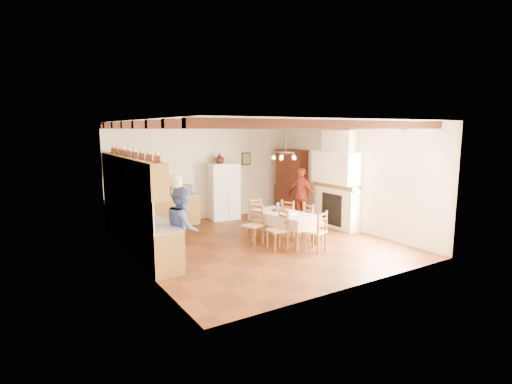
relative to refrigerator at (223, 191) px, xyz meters
The scene contains 31 objects.
floor 3.14m from the refrigerator, 100.53° to the right, with size 6.00×6.50×0.02m, color #4F2610.
ceiling 3.68m from the refrigerator, 100.53° to the right, with size 6.00×6.50×0.02m, color white.
wall_back 0.88m from the refrigerator, 151.34° to the left, with size 6.00×0.02×3.00m, color beige.
wall_front 6.27m from the refrigerator, 95.05° to the right, with size 6.00×0.02×3.00m, color beige.
wall_left 4.67m from the refrigerator, 140.26° to the right, with size 0.02×6.50×3.00m, color beige.
wall_right 3.90m from the refrigerator, 50.26° to the right, with size 0.02×6.50×3.00m, color beige.
ceiling_beams 3.63m from the refrigerator, 100.53° to the right, with size 6.00×6.30×0.16m, color #381A13, non-canonical shape.
lower_cabinets_left 3.80m from the refrigerator, 149.57° to the right, with size 0.60×4.30×0.86m, color olive.
lower_cabinets_back 2.15m from the refrigerator, behind, with size 2.30×0.60×0.86m, color olive.
countertop_left 3.77m from the refrigerator, 149.57° to the right, with size 0.62×4.30×0.04m, color gray.
countertop_back 2.10m from the refrigerator, behind, with size 2.34×0.62×0.04m, color gray.
backsplash_left 4.03m from the refrigerator, 151.62° to the right, with size 0.03×4.30×0.60m, color beige.
backsplash_back 2.14m from the refrigerator, behind, with size 2.30×0.03×0.60m, color beige.
upper_cabinets 4.00m from the refrigerator, 150.50° to the right, with size 0.35×4.20×0.70m, color olive.
fireplace 3.55m from the refrigerator, 51.82° to the right, with size 0.56×1.60×2.80m, color beige, non-canonical shape.
wall_picture 1.42m from the refrigerator, 15.14° to the left, with size 0.34×0.03×0.42m, color #302115.
refrigerator is the anchor object (origin of this frame).
hutch 2.31m from the refrigerator, 16.80° to the right, with size 0.50×1.19×2.16m, color #351710, non-canonical shape.
dining_table 3.17m from the refrigerator, 88.64° to the right, with size 1.15×1.83×0.75m.
chandelier 3.44m from the refrigerator, 88.64° to the right, with size 0.47×0.47×0.03m, color black.
chair_left_near 3.65m from the refrigerator, 97.08° to the right, with size 0.42×0.40×0.96m, color brown, non-canonical shape.
chair_left_far 3.00m from the refrigerator, 103.43° to the right, with size 0.42×0.40×0.96m, color brown, non-canonical shape.
chair_right_near 3.53m from the refrigerator, 76.50° to the right, with size 0.42×0.40×0.96m, color brown, non-canonical shape.
chair_right_far 2.78m from the refrigerator, 76.57° to the right, with size 0.42×0.40×0.96m, color brown, non-canonical shape.
chair_end_near 4.23m from the refrigerator, 87.02° to the right, with size 0.42×0.40×0.96m, color brown, non-canonical shape.
chair_end_far 2.19m from the refrigerator, 91.66° to the right, with size 0.42×0.40×0.96m, color brown, non-canonical shape.
person_man 3.48m from the refrigerator, 134.73° to the right, with size 0.66×0.44×1.82m, color white.
person_woman_blue 4.50m from the refrigerator, 128.17° to the right, with size 0.81×0.63×1.66m, color #3B4E96.
person_woman_red 2.48m from the refrigerator, 47.84° to the right, with size 0.99×0.41×1.69m, color #A83525.
microwave 1.37m from the refrigerator, behind, with size 0.50×0.34×0.28m, color silver.
fridge_vase 1.05m from the refrigerator, behind, with size 0.30×0.30×0.31m, color #351710.
Camera 1 is at (-5.19, -8.13, 2.83)m, focal length 28.00 mm.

